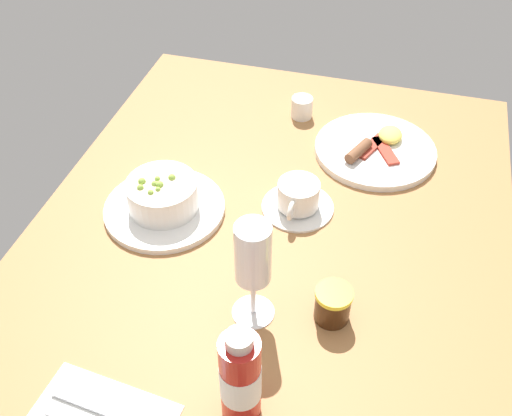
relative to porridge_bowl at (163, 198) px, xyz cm
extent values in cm
cube|color=#9E6B3D|center=(0.68, 19.79, -4.59)|extent=(110.00, 84.00, 3.00)
cylinder|color=white|center=(0.00, 0.01, -2.49)|extent=(22.05, 22.05, 1.20)
cylinder|color=white|center=(0.00, 0.01, 0.92)|extent=(12.76, 12.76, 5.62)
cylinder|color=beige|center=(0.00, 0.01, 2.93)|extent=(10.97, 10.97, 1.60)
sphere|color=#8AAE44|center=(2.27, -2.90, 3.83)|extent=(1.17, 1.17, 1.17)
sphere|color=#8AAE44|center=(2.98, -0.68, 3.83)|extent=(1.02, 1.02, 1.02)
sphere|color=#8AAE44|center=(1.12, -0.93, 3.83)|extent=(1.04, 1.04, 1.04)
sphere|color=#8AAE44|center=(0.69, -3.30, 3.83)|extent=(1.35, 1.35, 1.35)
sphere|color=#8AAE44|center=(0.21, 0.04, 3.83)|extent=(1.37, 1.37, 1.37)
sphere|color=#8AAE44|center=(-0.74, -0.95, 3.83)|extent=(0.96, 0.96, 0.96)
sphere|color=#8AAE44|center=(1.87, 0.22, 3.83)|extent=(0.90, 0.90, 0.90)
sphere|color=#8AAE44|center=(-1.73, 1.41, 3.83)|extent=(1.30, 1.30, 1.30)
cube|color=silver|center=(39.04, 5.92, -2.54)|extent=(2.49, 14.05, 0.50)
cylinder|color=white|center=(-7.27, 23.34, -2.64)|extent=(13.28, 13.28, 0.90)
cylinder|color=white|center=(-7.27, 23.34, 0.27)|extent=(7.65, 7.65, 4.93)
cylinder|color=#3B1D16|center=(-7.27, 23.34, 2.24)|extent=(6.50, 6.50, 1.00)
torus|color=white|center=(-2.45, 23.08, 0.52)|extent=(3.64, 0.99, 3.60)
cylinder|color=white|center=(-36.46, 17.75, -0.80)|extent=(4.62, 4.62, 4.60)
cone|color=white|center=(-37.51, 15.96, 0.95)|extent=(2.53, 2.74, 2.32)
cylinder|color=white|center=(17.76, 21.81, -2.89)|extent=(6.65, 6.65, 0.40)
cylinder|color=white|center=(17.76, 21.81, 1.36)|extent=(0.80, 0.80, 8.11)
cylinder|color=white|center=(17.76, 21.81, 10.51)|extent=(5.31, 5.31, 10.19)
cylinder|color=#F5E1C2|center=(17.76, 21.81, 8.99)|extent=(4.36, 4.36, 6.11)
cylinder|color=#3B210E|center=(15.33, 33.63, -0.52)|extent=(5.46, 5.46, 5.15)
cylinder|color=yellow|center=(15.33, 33.63, 2.46)|extent=(5.73, 5.73, 0.80)
cylinder|color=#B21E19|center=(33.79, 24.62, 4.68)|extent=(5.29, 5.29, 15.54)
cylinder|color=white|center=(33.79, 24.62, 4.36)|extent=(5.39, 5.39, 5.90)
cylinder|color=silver|center=(33.79, 24.62, 13.28)|extent=(3.44, 3.44, 1.68)
cylinder|color=white|center=(-27.58, 35.01, -2.39)|extent=(24.57, 24.57, 1.40)
cube|color=#A53828|center=(-27.22, 34.16, -1.39)|extent=(9.21, 5.80, 0.60)
cube|color=#B13828|center=(-26.61, 37.05, -1.39)|extent=(9.02, 6.52, 0.60)
cylinder|color=brown|center=(-23.89, 31.94, -0.49)|extent=(7.29, 4.84, 2.20)
ellipsoid|color=#F2D859|center=(-31.26, 37.47, -0.69)|extent=(6.00, 4.80, 2.40)
camera|label=1|loc=(71.51, 37.05, 71.89)|focal=41.56mm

